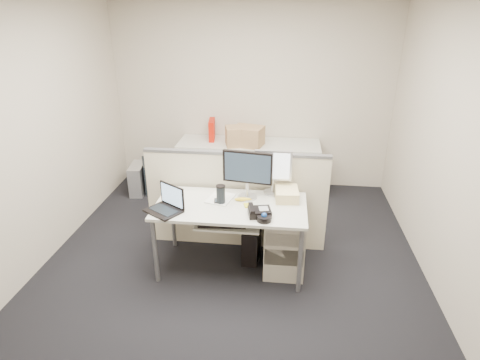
# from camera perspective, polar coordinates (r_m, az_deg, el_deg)

# --- Properties ---
(floor) EXTENTS (4.00, 4.50, 0.01)m
(floor) POSITION_cam_1_polar(r_m,az_deg,el_deg) (4.37, -1.26, -12.17)
(floor) COLOR black
(floor) RESTS_ON ground
(wall_back) EXTENTS (4.00, 0.02, 2.70)m
(wall_back) POSITION_cam_1_polar(r_m,az_deg,el_deg) (5.90, 1.62, 11.94)
(wall_back) COLOR #B8AB9C
(wall_back) RESTS_ON ground
(wall_front) EXTENTS (4.00, 0.02, 2.70)m
(wall_front) POSITION_cam_1_polar(r_m,az_deg,el_deg) (1.81, -11.82, -18.74)
(wall_front) COLOR #B8AB9C
(wall_front) RESTS_ON ground
(wall_left) EXTENTS (0.02, 4.50, 2.70)m
(wall_left) POSITION_cam_1_polar(r_m,az_deg,el_deg) (4.47, -27.89, 5.29)
(wall_left) COLOR #B8AB9C
(wall_left) RESTS_ON ground
(wall_right) EXTENTS (0.02, 4.50, 2.70)m
(wall_right) POSITION_cam_1_polar(r_m,az_deg,el_deg) (4.00, 28.31, 3.26)
(wall_right) COLOR #B8AB9C
(wall_right) RESTS_ON ground
(desk) EXTENTS (1.50, 0.75, 0.73)m
(desk) POSITION_cam_1_polar(r_m,az_deg,el_deg) (4.01, -1.35, -4.40)
(desk) COLOR beige
(desk) RESTS_ON floor
(keyboard_tray) EXTENTS (0.62, 0.32, 0.02)m
(keyboard_tray) POSITION_cam_1_polar(r_m,az_deg,el_deg) (3.88, -1.70, -6.23)
(keyboard_tray) COLOR beige
(keyboard_tray) RESTS_ON desk
(drawer_pedestal) EXTENTS (0.40, 0.55, 0.65)m
(drawer_pedestal) POSITION_cam_1_polar(r_m,az_deg,el_deg) (4.20, 6.34, -8.55)
(drawer_pedestal) COLOR #BEB2A1
(drawer_pedestal) RESTS_ON floor
(cubicle_partition) EXTENTS (2.00, 0.06, 1.10)m
(cubicle_partition) POSITION_cam_1_polar(r_m,az_deg,el_deg) (4.46, -0.55, -3.01)
(cubicle_partition) COLOR beige
(cubicle_partition) RESTS_ON floor
(back_counter) EXTENTS (2.00, 0.60, 0.72)m
(back_counter) POSITION_cam_1_polar(r_m,az_deg,el_deg) (5.88, 1.23, 1.82)
(back_counter) COLOR #BEB2A1
(back_counter) RESTS_ON floor
(monitor_main) EXTENTS (0.53, 0.27, 0.50)m
(monitor_main) POSITION_cam_1_polar(r_m,az_deg,el_deg) (4.02, 1.08, 0.69)
(monitor_main) COLOR black
(monitor_main) RESTS_ON desk
(monitor_small) EXTENTS (0.38, 0.19, 0.47)m
(monitor_small) POSITION_cam_1_polar(r_m,az_deg,el_deg) (4.14, 4.71, 1.06)
(monitor_small) COLOR #B7B7BC
(monitor_small) RESTS_ON desk
(laptop) EXTENTS (0.41, 0.38, 0.25)m
(laptop) POSITION_cam_1_polar(r_m,az_deg,el_deg) (3.87, -10.96, -2.87)
(laptop) COLOR black
(laptop) RESTS_ON desk
(trackball) EXTENTS (0.17, 0.17, 0.05)m
(trackball) POSITION_cam_1_polar(r_m,az_deg,el_deg) (3.69, 3.46, -5.47)
(trackball) COLOR black
(trackball) RESTS_ON desk
(desk_phone) EXTENTS (0.24, 0.21, 0.07)m
(desk_phone) POSITION_cam_1_polar(r_m,az_deg,el_deg) (3.78, 2.79, -4.60)
(desk_phone) COLOR black
(desk_phone) RESTS_ON desk
(paper_stack) EXTENTS (0.30, 0.34, 0.01)m
(paper_stack) POSITION_cam_1_polar(r_m,az_deg,el_deg) (4.10, -2.79, -2.63)
(paper_stack) COLOR white
(paper_stack) RESTS_ON desk
(sticky_pad) EXTENTS (0.11, 0.11, 0.01)m
(sticky_pad) POSITION_cam_1_polar(r_m,az_deg,el_deg) (3.96, 1.23, -3.62)
(sticky_pad) COLOR gold
(sticky_pad) RESTS_ON desk
(travel_mug) EXTENTS (0.10, 0.10, 0.19)m
(travel_mug) POSITION_cam_1_polar(r_m,az_deg,el_deg) (3.97, -2.76, -2.17)
(travel_mug) COLOR black
(travel_mug) RESTS_ON desk
(banana) EXTENTS (0.18, 0.06, 0.04)m
(banana) POSITION_cam_1_polar(r_m,az_deg,el_deg) (4.05, 0.43, -2.76)
(banana) COLOR #FFF343
(banana) RESTS_ON desk
(cellphone) EXTENTS (0.08, 0.12, 0.02)m
(cellphone) POSITION_cam_1_polar(r_m,az_deg,el_deg) (4.04, -3.25, -3.04)
(cellphone) COLOR black
(cellphone) RESTS_ON desk
(manila_folders) EXTENTS (0.25, 0.31, 0.11)m
(manila_folders) POSITION_cam_1_polar(r_m,az_deg,el_deg) (4.11, 6.65, -2.00)
(manila_folders) COLOR beige
(manila_folders) RESTS_ON desk
(keyboard) EXTENTS (0.46, 0.20, 0.03)m
(keyboard) POSITION_cam_1_polar(r_m,az_deg,el_deg) (3.84, -2.53, -6.17)
(keyboard) COLOR black
(keyboard) RESTS_ON keyboard_tray
(pc_tower_desk) EXTENTS (0.18, 0.42, 0.39)m
(pc_tower_desk) POSITION_cam_1_polar(r_m,az_deg,el_deg) (4.40, 1.68, -8.73)
(pc_tower_desk) COLOR black
(pc_tower_desk) RESTS_ON floor
(pc_tower_spare_dark) EXTENTS (0.36, 0.52, 0.45)m
(pc_tower_spare_dark) POSITION_cam_1_polar(r_m,az_deg,el_deg) (6.09, -12.62, 0.66)
(pc_tower_spare_dark) COLOR black
(pc_tower_spare_dark) RESTS_ON floor
(pc_tower_spare_silver) EXTENTS (0.24, 0.48, 0.43)m
(pc_tower_spare_silver) POSITION_cam_1_polar(r_m,az_deg,el_deg) (6.05, -14.30, 0.20)
(pc_tower_spare_silver) COLOR #B7B7BC
(pc_tower_spare_silver) RESTS_ON floor
(cardboard_box_left) EXTENTS (0.44, 0.37, 0.28)m
(cardboard_box_left) POSITION_cam_1_polar(r_m,az_deg,el_deg) (5.61, -0.05, 6.17)
(cardboard_box_left) COLOR tan
(cardboard_box_left) RESTS_ON back_counter
(cardboard_box_right) EXTENTS (0.47, 0.40, 0.29)m
(cardboard_box_right) POSITION_cam_1_polar(r_m,az_deg,el_deg) (5.60, 1.16, 6.15)
(cardboard_box_right) COLOR tan
(cardboard_box_right) RESTS_ON back_counter
(red_binder) EXTENTS (0.12, 0.34, 0.31)m
(red_binder) POSITION_cam_1_polar(r_m,az_deg,el_deg) (5.88, -4.02, 7.07)
(red_binder) COLOR #B11305
(red_binder) RESTS_ON back_counter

